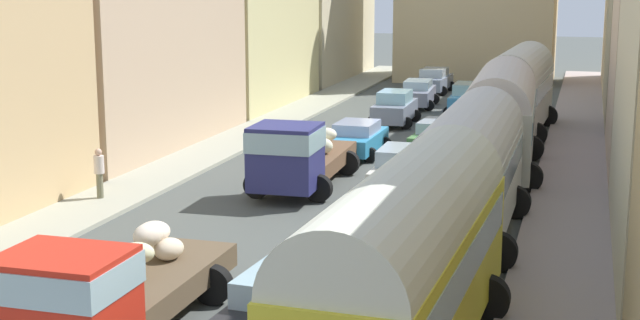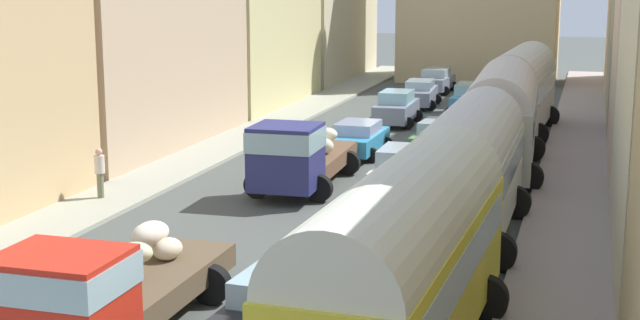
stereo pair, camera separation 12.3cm
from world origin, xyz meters
The scene contains 21 objects.
ground_plane centered at (0.00, 27.00, 0.00)m, with size 154.00×154.00×0.00m, color #484D4A.
sidewalk_left centered at (-7.25, 27.00, 0.07)m, with size 2.50×70.00×0.14m, color #9C9C8C.
sidewalk_right centered at (7.25, 27.00, 0.07)m, with size 2.50×70.00×0.14m, color #A3938E.
building_left_2 centered at (-10.62, 25.60, 4.91)m, with size 4.67×13.71×9.75m.
building_left_3 centered at (-11.44, 39.02, 3.92)m, with size 6.46×12.25×7.81m.
building_left_4 centered at (-11.18, 53.08, 4.78)m, with size 5.35×14.51×9.56m.
parked_bus_0 centered at (4.60, 6.50, 2.19)m, with size 3.44×9.56×3.96m.
parked_bus_1 centered at (4.60, 15.50, 2.12)m, with size 3.21×8.54×3.85m.
parked_bus_2 centered at (4.60, 24.50, 2.23)m, with size 3.53×8.82×4.05m.
parked_bus_3 centered at (4.60, 33.50, 2.24)m, with size 3.44×8.88×4.04m.
cargo_truck_0 centered at (-1.36, 5.86, 1.22)m, with size 3.16×6.71×2.35m.
cargo_truck_1 centered at (-1.72, 19.52, 1.31)m, with size 3.15×7.15×2.54m.
car_0 centered at (-1.33, 26.35, 0.72)m, with size 2.38×4.08×1.40m.
car_1 centered at (-1.45, 34.50, 0.84)m, with size 2.25×4.05×1.69m.
car_2 centered at (-1.46, 40.87, 0.77)m, with size 2.31×4.32×1.52m.
car_3 centered at (-1.63, 47.39, 0.78)m, with size 2.35×4.22×1.55m.
car_4 centered at (1.98, 7.09, 0.74)m, with size 2.44×3.93×1.46m.
car_5 centered at (1.77, 20.14, 0.81)m, with size 2.20×4.00×1.63m.
car_6 centered at (1.93, 27.33, 0.75)m, with size 2.49×4.20×1.46m.
car_7 centered at (1.57, 38.81, 0.84)m, with size 2.15×4.20×1.68m.
pedestrian_1 centered at (-7.46, 16.39, 1.03)m, with size 0.48×0.48×1.78m.
Camera 2 is at (7.76, -9.47, 7.33)m, focal length 51.44 mm.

